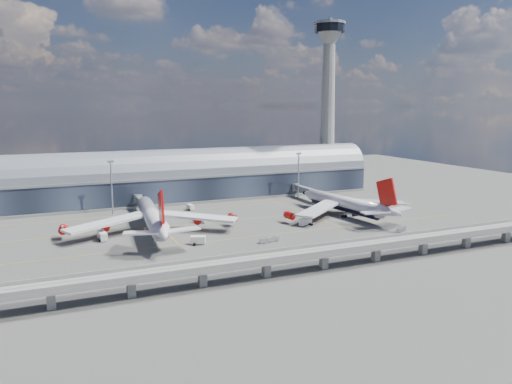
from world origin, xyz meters
name	(u,v)px	position (x,y,z in m)	size (l,w,h in m)	color
ground	(255,230)	(0.00, 0.00, 0.00)	(500.00, 500.00, 0.00)	#474744
taxi_lines	(236,219)	(0.00, 22.11, 0.01)	(200.00, 80.12, 0.01)	gold
terminal	(199,178)	(0.00, 77.99, 11.34)	(200.00, 30.00, 28.00)	#1F2533
control_tower	(328,105)	(85.00, 83.00, 51.64)	(19.00, 19.00, 103.00)	gray
guideway	(324,252)	(0.00, -55.00, 5.29)	(220.00, 8.50, 7.20)	gray
floodlight_mast_left	(112,186)	(-50.00, 55.00, 13.63)	(3.00, 0.70, 25.70)	gray
floodlight_mast_right	(298,174)	(50.00, 55.00, 13.63)	(3.00, 0.70, 25.70)	gray
airliner_left	(153,218)	(-40.17, 10.68, 6.55)	(71.58, 75.24, 22.91)	white
airliner_right	(347,204)	(49.78, 7.06, 5.63)	(65.45, 68.44, 21.71)	white
jet_bridge_left	(142,202)	(-36.44, 53.12, 5.18)	(4.40, 28.00, 7.25)	gray
jet_bridge_right	(306,190)	(53.06, 51.18, 5.18)	(4.40, 32.00, 7.25)	gray
service_truck_0	(102,236)	(-60.17, 8.31, 1.67)	(3.14, 7.94, 3.23)	white
service_truck_1	(198,240)	(-28.29, -12.18, 1.58)	(5.93, 4.46, 3.13)	white
service_truck_2	(305,222)	(23.11, -1.48, 1.36)	(7.39, 5.08, 2.62)	white
service_truck_3	(363,212)	(58.39, 5.76, 1.61)	(3.14, 6.69, 3.14)	white
service_truck_4	(190,207)	(-13.51, 49.17, 1.40)	(3.03, 5.09, 2.77)	white
service_truck_5	(199,220)	(-17.50, 21.09, 1.32)	(5.59, 4.59, 2.57)	white
cargo_train_0	(269,240)	(-2.73, -20.05, 0.98)	(8.55, 3.31, 1.87)	gray
cargo_train_1	(340,247)	(16.09, -39.67, 0.99)	(8.60, 4.56, 1.90)	gray
cargo_train_2	(401,229)	(54.19, -26.42, 0.92)	(7.46, 5.85, 1.77)	gray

